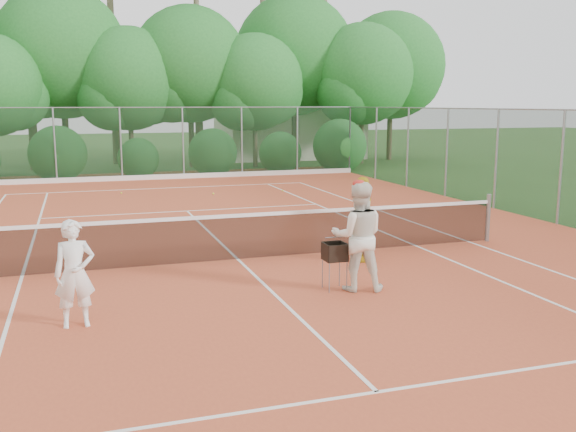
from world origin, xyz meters
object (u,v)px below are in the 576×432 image
(player_white, at_px, (75,274))
(ball_hopper, at_px, (335,253))
(player_center_grp, at_px, (358,236))
(player_yellow, at_px, (362,219))

(player_white, xyz_separation_m, ball_hopper, (4.21, 0.56, -0.13))
(player_center_grp, relative_size, ball_hopper, 2.33)
(ball_hopper, bearing_deg, player_center_grp, -8.65)
(player_white, distance_m, player_center_grp, 4.60)
(player_white, height_order, player_center_grp, player_center_grp)
(player_white, height_order, ball_hopper, player_white)
(player_center_grp, relative_size, player_yellow, 1.10)
(player_yellow, height_order, ball_hopper, player_yellow)
(player_white, distance_m, player_yellow, 5.97)
(player_white, bearing_deg, player_yellow, 19.47)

